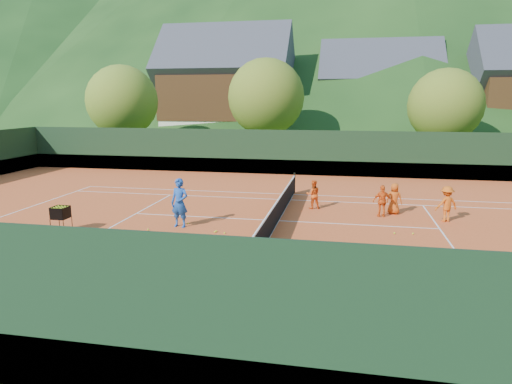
% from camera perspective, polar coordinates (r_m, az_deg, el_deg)
% --- Properties ---
extents(ground, '(400.00, 400.00, 0.00)m').
position_cam_1_polar(ground, '(19.16, 2.82, -3.67)').
color(ground, '#2C4E18').
rests_on(ground, ground).
extents(clay_court, '(40.00, 24.00, 0.02)m').
position_cam_1_polar(clay_court, '(19.16, 2.82, -3.64)').
color(clay_court, '#C74D20').
rests_on(clay_court, ground).
extents(coach, '(0.77, 0.56, 1.96)m').
position_cam_1_polar(coach, '(18.27, -9.53, -1.35)').
color(coach, '#194AA4').
rests_on(coach, clay_court).
extents(student_a, '(0.77, 0.67, 1.34)m').
position_cam_1_polar(student_a, '(21.28, 7.16, -0.30)').
color(student_a, '#E55014').
rests_on(student_a, clay_court).
extents(student_b, '(0.86, 0.48, 1.38)m').
position_cam_1_polar(student_b, '(20.37, 15.51, -1.11)').
color(student_b, '#E75714').
rests_on(student_b, clay_court).
extents(student_c, '(0.77, 0.61, 1.38)m').
position_cam_1_polar(student_c, '(21.03, 16.89, -0.79)').
color(student_c, '#CA4E11').
rests_on(student_c, clay_court).
extents(student_d, '(1.10, 0.88, 1.49)m').
position_cam_1_polar(student_d, '(20.45, 22.71, -1.38)').
color(student_d, '#D55812').
rests_on(student_d, clay_court).
extents(tennis_ball_0, '(0.07, 0.07, 0.07)m').
position_cam_1_polar(tennis_ball_0, '(14.21, 2.71, -8.93)').
color(tennis_ball_0, '#BADA24').
rests_on(tennis_ball_0, clay_court).
extents(tennis_ball_1, '(0.07, 0.07, 0.07)m').
position_cam_1_polar(tennis_ball_1, '(16.67, -8.68, -5.93)').
color(tennis_ball_1, '#BADA24').
rests_on(tennis_ball_1, clay_court).
extents(tennis_ball_2, '(0.07, 0.07, 0.07)m').
position_cam_1_polar(tennis_ball_2, '(14.36, -1.12, -8.70)').
color(tennis_ball_2, '#BADA24').
rests_on(tennis_ball_2, clay_court).
extents(tennis_ball_3, '(0.07, 0.07, 0.07)m').
position_cam_1_polar(tennis_ball_3, '(18.21, 19.03, -4.94)').
color(tennis_ball_3, '#BADA24').
rests_on(tennis_ball_3, clay_court).
extents(tennis_ball_4, '(0.07, 0.07, 0.07)m').
position_cam_1_polar(tennis_ball_4, '(17.60, -4.99, -4.89)').
color(tennis_ball_4, '#BADA24').
rests_on(tennis_ball_4, clay_court).
extents(tennis_ball_5, '(0.07, 0.07, 0.07)m').
position_cam_1_polar(tennis_ball_5, '(11.10, 20.82, -15.83)').
color(tennis_ball_5, '#BADA24').
rests_on(tennis_ball_5, clay_court).
extents(tennis_ball_6, '(0.07, 0.07, 0.07)m').
position_cam_1_polar(tennis_ball_6, '(14.38, 21.68, -9.52)').
color(tennis_ball_6, '#BADA24').
rests_on(tennis_ball_6, clay_court).
extents(tennis_ball_7, '(0.07, 0.07, 0.07)m').
position_cam_1_polar(tennis_ball_7, '(17.33, -3.95, -5.14)').
color(tennis_ball_7, '#BADA24').
rests_on(tennis_ball_7, clay_court).
extents(tennis_ball_8, '(0.07, 0.07, 0.07)m').
position_cam_1_polar(tennis_ball_8, '(14.81, -5.93, -8.11)').
color(tennis_ball_8, '#BADA24').
rests_on(tennis_ball_8, clay_court).
extents(tennis_ball_9, '(0.07, 0.07, 0.07)m').
position_cam_1_polar(tennis_ball_9, '(16.74, -16.10, -6.19)').
color(tennis_ball_9, '#BADA24').
rests_on(tennis_ball_9, clay_court).
extents(tennis_ball_10, '(0.07, 0.07, 0.07)m').
position_cam_1_polar(tennis_ball_10, '(13.52, -0.22, -10.01)').
color(tennis_ball_10, '#BADA24').
rests_on(tennis_ball_10, clay_court).
extents(tennis_ball_11, '(0.07, 0.07, 0.07)m').
position_cam_1_polar(tennis_ball_11, '(16.69, -6.54, -5.85)').
color(tennis_ball_11, '#BADA24').
rests_on(tennis_ball_11, clay_court).
extents(tennis_ball_12, '(0.07, 0.07, 0.07)m').
position_cam_1_polar(tennis_ball_12, '(18.83, -8.50, -3.89)').
color(tennis_ball_12, '#BADA24').
rests_on(tennis_ball_12, clay_court).
extents(tennis_ball_13, '(0.07, 0.07, 0.07)m').
position_cam_1_polar(tennis_ball_13, '(16.57, 23.32, -6.88)').
color(tennis_ball_13, '#BADA24').
rests_on(tennis_ball_13, clay_court).
extents(tennis_ball_14, '(0.07, 0.07, 0.07)m').
position_cam_1_polar(tennis_ball_14, '(14.25, -24.36, -9.93)').
color(tennis_ball_14, '#BADA24').
rests_on(tennis_ball_14, clay_court).
extents(tennis_ball_15, '(0.07, 0.07, 0.07)m').
position_cam_1_polar(tennis_ball_15, '(16.49, -16.54, -6.49)').
color(tennis_ball_15, '#BADA24').
rests_on(tennis_ball_15, clay_court).
extents(tennis_ball_16, '(0.07, 0.07, 0.07)m').
position_cam_1_polar(tennis_ball_16, '(11.58, -13.49, -14.18)').
color(tennis_ball_16, '#BADA24').
rests_on(tennis_ball_16, clay_court).
extents(tennis_ball_17, '(0.07, 0.07, 0.07)m').
position_cam_1_polar(tennis_ball_17, '(15.18, -11.13, -7.78)').
color(tennis_ball_17, '#BADA24').
rests_on(tennis_ball_17, clay_court).
extents(tennis_ball_18, '(0.07, 0.07, 0.07)m').
position_cam_1_polar(tennis_ball_18, '(18.23, -13.32, -4.59)').
color(tennis_ball_18, '#BADA24').
rests_on(tennis_ball_18, clay_court).
extents(tennis_ball_19, '(0.07, 0.07, 0.07)m').
position_cam_1_polar(tennis_ball_19, '(14.58, 20.00, -9.09)').
color(tennis_ball_19, '#BADA24').
rests_on(tennis_ball_19, clay_court).
extents(tennis_ball_20, '(0.07, 0.07, 0.07)m').
position_cam_1_polar(tennis_ball_20, '(16.25, -22.05, -7.13)').
color(tennis_ball_20, '#BADA24').
rests_on(tennis_ball_20, clay_court).
extents(tennis_ball_21, '(0.07, 0.07, 0.07)m').
position_cam_1_polar(tennis_ball_21, '(17.51, -5.16, -4.99)').
color(tennis_ball_21, '#BADA24').
rests_on(tennis_ball_21, clay_court).
extents(tennis_ball_22, '(0.07, 0.07, 0.07)m').
position_cam_1_polar(tennis_ball_22, '(13.93, 1.57, -9.34)').
color(tennis_ball_22, '#BADA24').
rests_on(tennis_ball_22, clay_court).
extents(tennis_ball_23, '(0.07, 0.07, 0.07)m').
position_cam_1_polar(tennis_ball_23, '(18.05, 16.92, -4.95)').
color(tennis_ball_23, '#BADA24').
rests_on(tennis_ball_23, clay_court).
extents(tennis_ball_24, '(0.07, 0.07, 0.07)m').
position_cam_1_polar(tennis_ball_24, '(14.52, 4.60, -8.50)').
color(tennis_ball_24, '#BADA24').
rests_on(tennis_ball_24, clay_court).
extents(tennis_ball_25, '(0.07, 0.07, 0.07)m').
position_cam_1_polar(tennis_ball_25, '(15.61, 17.59, -7.57)').
color(tennis_ball_25, '#BADA24').
rests_on(tennis_ball_25, clay_court).
extents(court_lines, '(23.83, 11.03, 0.00)m').
position_cam_1_polar(court_lines, '(19.16, 2.82, -3.60)').
color(court_lines, white).
rests_on(court_lines, clay_court).
extents(tennis_net, '(0.10, 12.07, 1.10)m').
position_cam_1_polar(tennis_net, '(19.03, 2.84, -2.15)').
color(tennis_net, black).
rests_on(tennis_net, clay_court).
extents(perimeter_fence, '(40.40, 24.24, 3.00)m').
position_cam_1_polar(perimeter_fence, '(18.87, 2.86, 0.05)').
color(perimeter_fence, black).
rests_on(perimeter_fence, clay_court).
extents(ball_hopper, '(0.57, 0.57, 1.00)m').
position_cam_1_polar(ball_hopper, '(18.87, -23.26, -2.44)').
color(ball_hopper, black).
rests_on(ball_hopper, clay_court).
extents(chalet_left, '(13.80, 9.93, 12.92)m').
position_cam_1_polar(chalet_left, '(49.93, -3.69, 12.22)').
color(chalet_left, beige).
rests_on(chalet_left, ground).
extents(chalet_mid, '(12.65, 8.82, 11.45)m').
position_cam_1_polar(chalet_mid, '(52.42, 15.02, 11.11)').
color(chalet_mid, beige).
rests_on(chalet_mid, ground).
extents(tree_a, '(6.00, 6.00, 7.88)m').
position_cam_1_polar(tree_a, '(40.80, -16.41, 10.85)').
color(tree_a, '#402819').
rests_on(tree_a, ground).
extents(tree_b, '(6.40, 6.40, 8.40)m').
position_cam_1_polar(tree_b, '(38.88, 1.26, 11.78)').
color(tree_b, '#3D2618').
rests_on(tree_b, ground).
extents(tree_c, '(5.60, 5.60, 7.35)m').
position_cam_1_polar(tree_c, '(38.04, 22.58, 9.94)').
color(tree_c, '#412A1A').
rests_on(tree_c, ground).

